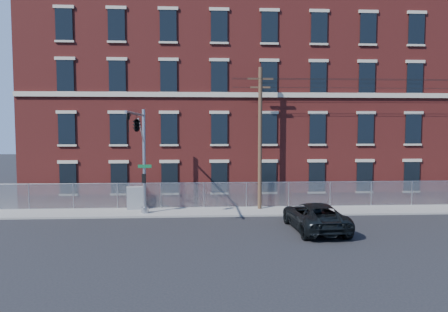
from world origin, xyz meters
name	(u,v)px	position (x,y,z in m)	size (l,w,h in m)	color
ground	(239,230)	(0.00, 0.00, 0.00)	(140.00, 140.00, 0.00)	black
sidewalk	(400,209)	(12.00, 5.00, 0.06)	(65.00, 3.00, 0.12)	gray
mill_building	(355,103)	(12.00, 13.93, 8.15)	(55.30, 14.32, 16.30)	maroon
chain_link_fence	(392,193)	(12.00, 6.30, 1.06)	(59.06, 0.06, 1.85)	#A5A8AD
traffic_signal_mast	(139,136)	(-6.00, 2.18, 5.39)	(0.90, 6.75, 7.00)	#9EA0A5
utility_pole_near	(260,136)	(2.00, 5.60, 5.34)	(1.80, 0.28, 10.00)	#4C3726
pickup_truck	(315,216)	(4.34, -0.24, 0.80)	(2.67, 5.79, 1.61)	black
utility_cabinet	(136,198)	(-6.83, 5.98, 0.91)	(1.27, 0.63, 1.59)	gray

